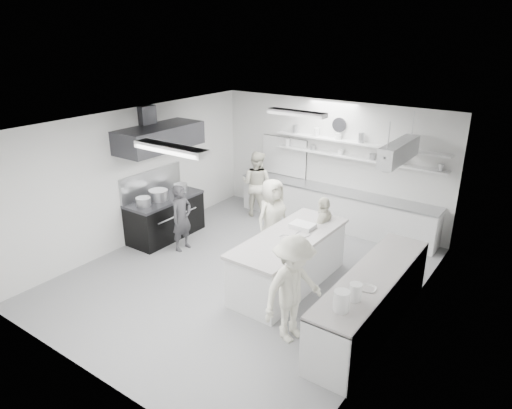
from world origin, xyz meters
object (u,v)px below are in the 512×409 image
Objects in this scene: cook_back at (257,184)px; stove at (165,218)px; right_counter at (371,302)px; prep_island at (289,262)px; cook_stove at (182,218)px; back_counter at (333,208)px.

stove is at bearing 58.49° from cook_back.
right_counter reaches higher than stove.
prep_island is 1.78× the size of cook_stove.
prep_island is (-1.77, 0.39, 0.01)m from right_counter.
stove is 1.06× the size of cook_back.
right_counter is (2.35, -3.40, 0.01)m from back_counter.
prep_island is at bearing -79.17° from back_counter.
cook_stove is at bearing 175.57° from right_counter.
prep_island is (3.48, -0.21, 0.03)m from stove.
back_counter is (2.90, 2.80, 0.01)m from stove.
right_counter is 1.82m from prep_island.
stove is 0.87m from cook_stove.
cook_back is at bearing -165.28° from back_counter.
cook_back is (0.97, 2.29, 0.40)m from stove.
back_counter is 4.13m from right_counter.
cook_back reaches higher than prep_island.
right_counter is at bearing -55.35° from back_counter.
cook_stove is (-4.47, 0.35, 0.27)m from right_counter.
stove is 4.03m from back_counter.
cook_back is (0.19, 2.55, 0.11)m from cook_stove.
right_counter is at bearing -11.64° from prep_island.
stove is at bearing 177.42° from prep_island.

